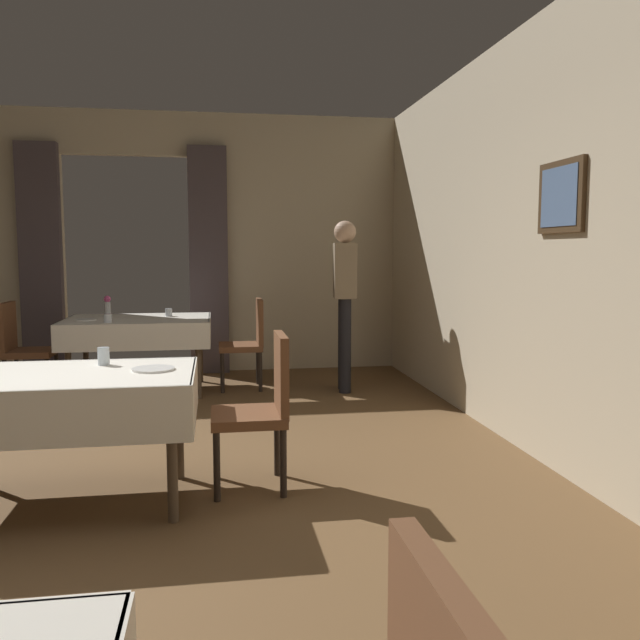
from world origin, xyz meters
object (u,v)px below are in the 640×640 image
(plate_far_b, at_px, (86,320))
(glass_far_d, at_px, (169,312))
(plate_mid_a, at_px, (153,369))
(dining_table_mid, at_px, (70,391))
(chair_far_left, at_px, (21,345))
(glass_mid_b, at_px, (104,356))
(dining_table_far, at_px, (138,326))
(glass_far_c, at_px, (108,318))
(chair_far_right, at_px, (248,339))
(flower_vase_far, at_px, (108,305))
(person_waiter_by_doorway, at_px, (345,291))
(chair_mid_right, at_px, (262,403))

(plate_far_b, height_order, glass_far_d, glass_far_d)
(plate_mid_a, bearing_deg, dining_table_mid, -177.41)
(chair_far_left, distance_m, glass_mid_b, 2.96)
(dining_table_far, distance_m, chair_far_left, 1.11)
(glass_far_c, distance_m, glass_far_d, 0.73)
(chair_far_right, relative_size, plate_far_b, 4.60)
(plate_far_b, bearing_deg, chair_far_left, 173.47)
(chair_far_left, relative_size, flower_vase_far, 4.42)
(glass_far_d, relative_size, person_waiter_by_doorway, 0.05)
(chair_far_left, bearing_deg, glass_far_d, 8.65)
(glass_far_c, bearing_deg, person_waiter_by_doorway, 2.00)
(plate_mid_a, distance_m, glass_mid_b, 0.38)
(chair_far_right, bearing_deg, dining_table_far, 179.89)
(dining_table_mid, distance_m, glass_far_d, 3.16)
(dining_table_mid, height_order, glass_mid_b, glass_mid_b)
(dining_table_far, relative_size, flower_vase_far, 6.79)
(dining_table_mid, distance_m, chair_far_right, 3.21)
(chair_mid_right, distance_m, plate_mid_a, 0.67)
(plate_far_b, bearing_deg, glass_far_d, 20.27)
(chair_mid_right, relative_size, chair_far_right, 1.00)
(chair_far_left, bearing_deg, dining_table_far, 3.58)
(chair_far_left, height_order, glass_far_d, chair_far_left)
(chair_far_right, distance_m, glass_far_d, 0.87)
(chair_mid_right, xyz_separation_m, chair_far_left, (-2.13, 2.82, 0.00))
(chair_mid_right, height_order, flower_vase_far, flower_vase_far)
(plate_mid_a, xyz_separation_m, glass_far_d, (-0.12, 3.12, 0.03))
(chair_mid_right, height_order, person_waiter_by_doorway, person_waiter_by_doorway)
(chair_far_left, distance_m, flower_vase_far, 0.91)
(plate_far_b, bearing_deg, chair_mid_right, -61.34)
(chair_mid_right, relative_size, glass_far_c, 11.58)
(glass_far_d, bearing_deg, plate_far_b, -159.73)
(glass_far_d, height_order, person_waiter_by_doorway, person_waiter_by_doorway)
(flower_vase_far, distance_m, glass_far_c, 0.67)
(chair_mid_right, distance_m, flower_vase_far, 3.48)
(glass_far_c, bearing_deg, glass_far_d, 44.10)
(dining_table_far, height_order, chair_far_left, chair_far_left)
(chair_mid_right, height_order, glass_far_c, chair_mid_right)
(flower_vase_far, xyz_separation_m, person_waiter_by_doorway, (2.39, -0.58, 0.16))
(plate_mid_a, xyz_separation_m, person_waiter_by_doorway, (1.64, 2.69, 0.27))
(person_waiter_by_doorway, bearing_deg, glass_mid_b, -128.23)
(dining_table_mid, xyz_separation_m, glass_far_d, (0.33, 3.14, 0.14))
(dining_table_far, bearing_deg, person_waiter_by_doorway, -7.96)
(plate_mid_a, bearing_deg, glass_mid_b, 144.75)
(dining_table_far, xyz_separation_m, chair_far_right, (1.10, -0.00, -0.15))
(dining_table_far, height_order, flower_vase_far, flower_vase_far)
(glass_mid_b, distance_m, person_waiter_by_doorway, 3.16)
(chair_mid_right, distance_m, plate_far_b, 3.15)
(flower_vase_far, bearing_deg, glass_mid_b, -81.72)
(plate_mid_a, bearing_deg, dining_table_far, 97.86)
(dining_table_far, bearing_deg, chair_far_right, -0.11)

